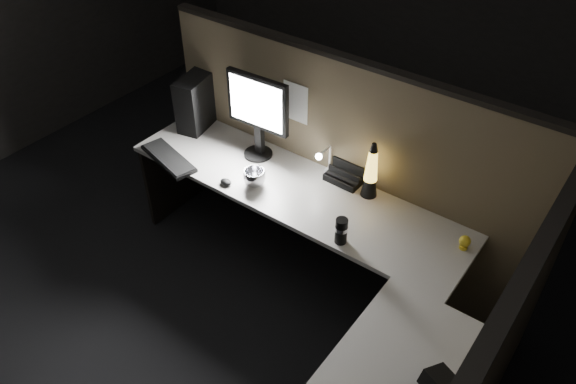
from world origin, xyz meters
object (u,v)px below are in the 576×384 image
Objects in this scene: pc_tower at (198,101)px; keyboard at (169,158)px; monitor at (258,109)px; lava_lamp at (371,174)px.

pc_tower reaches higher than keyboard.
keyboard is (-0.44, -0.41, -0.34)m from monitor.
pc_tower is 0.60m from monitor.
keyboard is at bearing -139.57° from monitor.
keyboard is at bearing -159.15° from lava_lamp.
pc_tower reaches higher than lava_lamp.
pc_tower is 1.01× the size of lava_lamp.
pc_tower is at bearing -178.97° from lava_lamp.
monitor reaches higher than pc_tower.
monitor is 1.53× the size of lava_lamp.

